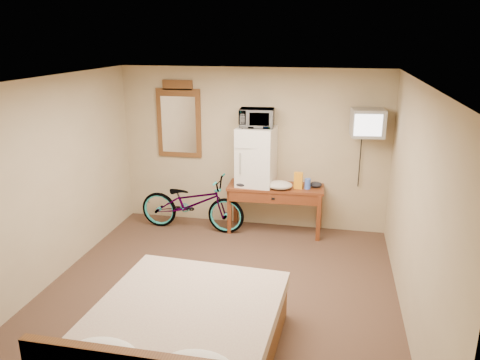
{
  "coord_description": "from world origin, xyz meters",
  "views": [
    {
      "loc": [
        1.25,
        -4.74,
        2.96
      ],
      "look_at": [
        0.14,
        0.66,
        1.24
      ],
      "focal_mm": 35.0,
      "sensor_mm": 36.0,
      "label": 1
    }
  ],
  "objects_px": {
    "mini_fridge": "(256,156)",
    "crt_television": "(367,123)",
    "blue_cup": "(308,184)",
    "bicycle": "(192,203)",
    "microwave": "(257,118)",
    "wall_mirror": "(179,120)",
    "bed": "(176,346)",
    "desk": "(275,193)"
  },
  "relations": [
    {
      "from": "microwave",
      "to": "bicycle",
      "type": "height_order",
      "value": "microwave"
    },
    {
      "from": "desk",
      "to": "blue_cup",
      "type": "distance_m",
      "value": 0.52
    },
    {
      "from": "microwave",
      "to": "wall_mirror",
      "type": "height_order",
      "value": "wall_mirror"
    },
    {
      "from": "blue_cup",
      "to": "wall_mirror",
      "type": "relative_size",
      "value": 0.13
    },
    {
      "from": "blue_cup",
      "to": "bed",
      "type": "relative_size",
      "value": 0.07
    },
    {
      "from": "blue_cup",
      "to": "wall_mirror",
      "type": "bearing_deg",
      "value": 172.01
    },
    {
      "from": "mini_fridge",
      "to": "microwave",
      "type": "distance_m",
      "value": 0.59
    },
    {
      "from": "mini_fridge",
      "to": "crt_television",
      "type": "relative_size",
      "value": 1.52
    },
    {
      "from": "desk",
      "to": "mini_fridge",
      "type": "distance_m",
      "value": 0.64
    },
    {
      "from": "microwave",
      "to": "bed",
      "type": "bearing_deg",
      "value": -96.36
    },
    {
      "from": "desk",
      "to": "bicycle",
      "type": "xyz_separation_m",
      "value": [
        -1.29,
        -0.15,
        -0.2
      ]
    },
    {
      "from": "mini_fridge",
      "to": "microwave",
      "type": "height_order",
      "value": "microwave"
    },
    {
      "from": "desk",
      "to": "bed",
      "type": "bearing_deg",
      "value": -97.54
    },
    {
      "from": "desk",
      "to": "bed",
      "type": "height_order",
      "value": "bed"
    },
    {
      "from": "blue_cup",
      "to": "bicycle",
      "type": "xyz_separation_m",
      "value": [
        -1.77,
        -0.13,
        -0.39
      ]
    },
    {
      "from": "desk",
      "to": "bed",
      "type": "relative_size",
      "value": 0.64
    },
    {
      "from": "desk",
      "to": "blue_cup",
      "type": "xyz_separation_m",
      "value": [
        0.49,
        -0.02,
        0.19
      ]
    },
    {
      "from": "microwave",
      "to": "blue_cup",
      "type": "bearing_deg",
      "value": -8.72
    },
    {
      "from": "desk",
      "to": "microwave",
      "type": "bearing_deg",
      "value": 171.29
    },
    {
      "from": "desk",
      "to": "mini_fridge",
      "type": "relative_size",
      "value": 1.65
    },
    {
      "from": "bed",
      "to": "crt_television",
      "type": "bearing_deg",
      "value": 62.98
    },
    {
      "from": "microwave",
      "to": "bicycle",
      "type": "xyz_separation_m",
      "value": [
        -0.98,
        -0.2,
        -1.34
      ]
    },
    {
      "from": "mini_fridge",
      "to": "bicycle",
      "type": "height_order",
      "value": "mini_fridge"
    },
    {
      "from": "desk",
      "to": "bicycle",
      "type": "distance_m",
      "value": 1.31
    },
    {
      "from": "desk",
      "to": "blue_cup",
      "type": "bearing_deg",
      "value": -2.08
    },
    {
      "from": "desk",
      "to": "mini_fridge",
      "type": "bearing_deg",
      "value": 171.32
    },
    {
      "from": "wall_mirror",
      "to": "mini_fridge",
      "type": "bearing_deg",
      "value": -10.02
    },
    {
      "from": "blue_cup",
      "to": "bicycle",
      "type": "height_order",
      "value": "blue_cup"
    },
    {
      "from": "bed",
      "to": "mini_fridge",
      "type": "bearing_deg",
      "value": 87.69
    },
    {
      "from": "blue_cup",
      "to": "crt_television",
      "type": "height_order",
      "value": "crt_television"
    },
    {
      "from": "wall_mirror",
      "to": "bed",
      "type": "height_order",
      "value": "wall_mirror"
    },
    {
      "from": "microwave",
      "to": "bed",
      "type": "xyz_separation_m",
      "value": [
        -0.14,
        -3.41,
        -1.49
      ]
    },
    {
      "from": "mini_fridge",
      "to": "bed",
      "type": "xyz_separation_m",
      "value": [
        -0.14,
        -3.41,
        -0.91
      ]
    },
    {
      "from": "bicycle",
      "to": "bed",
      "type": "distance_m",
      "value": 3.32
    },
    {
      "from": "wall_mirror",
      "to": "desk",
      "type": "bearing_deg",
      "value": -9.76
    },
    {
      "from": "microwave",
      "to": "crt_television",
      "type": "xyz_separation_m",
      "value": [
        1.59,
        -0.02,
        -0.01
      ]
    },
    {
      "from": "mini_fridge",
      "to": "blue_cup",
      "type": "distance_m",
      "value": 0.88
    },
    {
      "from": "bicycle",
      "to": "microwave",
      "type": "bearing_deg",
      "value": -76.36
    },
    {
      "from": "desk",
      "to": "wall_mirror",
      "type": "height_order",
      "value": "wall_mirror"
    },
    {
      "from": "bed",
      "to": "bicycle",
      "type": "bearing_deg",
      "value": 104.7
    },
    {
      "from": "microwave",
      "to": "bicycle",
      "type": "bearing_deg",
      "value": -172.54
    },
    {
      "from": "crt_television",
      "to": "bed",
      "type": "distance_m",
      "value": 4.08
    }
  ]
}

